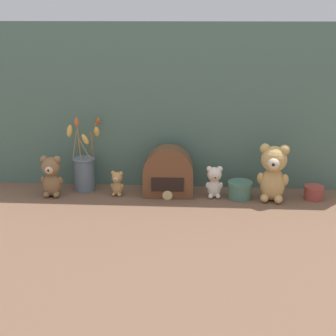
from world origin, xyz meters
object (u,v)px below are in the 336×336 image
(flower_vase, at_px, (84,170))
(decorative_tin_short, at_px, (314,192))
(teddy_bear_large, at_px, (273,172))
(teddy_bear_small, at_px, (214,181))
(teddy_bear_tiny, at_px, (117,183))
(vintage_radio, at_px, (169,175))
(decorative_tin_tall, at_px, (240,190))
(teddy_bear_medium, at_px, (51,175))

(flower_vase, xyz_separation_m, decorative_tin_short, (0.97, -0.05, -0.06))
(flower_vase, bearing_deg, teddy_bear_large, -5.22)
(teddy_bear_small, bearing_deg, decorative_tin_short, 0.63)
(teddy_bear_small, xyz_separation_m, teddy_bear_tiny, (-0.41, -0.00, -0.02))
(vintage_radio, relative_size, decorative_tin_tall, 2.06)
(decorative_tin_tall, bearing_deg, teddy_bear_medium, -178.37)
(teddy_bear_medium, bearing_deg, vintage_radio, 5.48)
(teddy_bear_large, bearing_deg, teddy_bear_tiny, 178.30)
(flower_vase, bearing_deg, vintage_radio, -4.93)
(teddy_bear_tiny, xyz_separation_m, decorative_tin_tall, (0.51, -0.00, -0.02))
(teddy_bear_tiny, bearing_deg, teddy_bear_small, 0.31)
(teddy_bear_tiny, height_order, vintage_radio, vintage_radio)
(teddy_bear_large, height_order, teddy_bear_small, teddy_bear_large)
(flower_vase, distance_m, decorative_tin_tall, 0.67)
(teddy_bear_small, distance_m, teddy_bear_tiny, 0.41)
(teddy_bear_large, bearing_deg, teddy_bear_medium, -179.62)
(teddy_bear_small, bearing_deg, vintage_radio, 174.11)
(teddy_bear_large, height_order, flower_vase, flower_vase)
(decorative_tin_short, bearing_deg, teddy_bear_small, -179.37)
(teddy_bear_large, xyz_separation_m, flower_vase, (-0.80, 0.07, -0.03))
(teddy_bear_medium, xyz_separation_m, flower_vase, (0.12, 0.08, 0.00))
(vintage_radio, distance_m, decorative_tin_tall, 0.30)
(teddy_bear_medium, distance_m, decorative_tin_tall, 0.79)
(teddy_bear_small, relative_size, teddy_bear_tiny, 1.27)
(vintage_radio, bearing_deg, teddy_bear_medium, -174.52)
(teddy_bear_large, distance_m, flower_vase, 0.80)
(teddy_bear_large, relative_size, vintage_radio, 1.13)
(teddy_bear_medium, height_order, decorative_tin_tall, teddy_bear_medium)
(teddy_bear_tiny, xyz_separation_m, flower_vase, (-0.15, 0.05, 0.04))
(teddy_bear_medium, xyz_separation_m, teddy_bear_tiny, (0.27, 0.03, -0.04))
(decorative_tin_tall, distance_m, decorative_tin_short, 0.31)
(teddy_bear_tiny, xyz_separation_m, vintage_radio, (0.22, 0.02, 0.03))
(vintage_radio, distance_m, decorative_tin_short, 0.61)
(teddy_bear_tiny, distance_m, decorative_tin_short, 0.82)
(teddy_bear_small, distance_m, decorative_tin_tall, 0.11)
(teddy_bear_large, xyz_separation_m, decorative_tin_short, (0.18, 0.03, -0.10))
(flower_vase, relative_size, decorative_tin_tall, 3.20)
(teddy_bear_medium, relative_size, teddy_bear_tiny, 1.65)
(teddy_bear_small, height_order, vintage_radio, vintage_radio)
(teddy_bear_small, bearing_deg, teddy_bear_medium, -177.69)
(teddy_bear_large, height_order, teddy_bear_medium, teddy_bear_large)
(teddy_bear_large, bearing_deg, decorative_tin_tall, 172.86)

